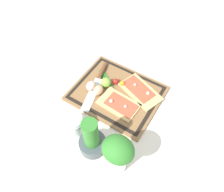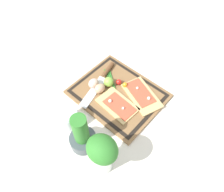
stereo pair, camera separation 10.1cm
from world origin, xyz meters
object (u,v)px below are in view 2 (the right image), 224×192
Objects in this scene: pizza_slice_near at (141,95)px; egg_pink at (94,83)px; lime at (109,82)px; herb_glass at (103,153)px; egg_brown at (100,88)px; sauce_jar at (69,118)px; cherry_tomato_yellow at (125,85)px; knife at (103,77)px; cherry_tomato_red at (119,82)px; herb_pot at (82,136)px; pizza_slice_far at (118,105)px.

egg_pink reaches higher than pizza_slice_near.
egg_pink is 1.13× the size of lime.
egg_brown is at bearing -44.03° from herb_glass.
herb_glass is (-0.24, 0.04, 0.09)m from sauce_jar.
egg_brown is at bearing -86.62° from sauce_jar.
cherry_tomato_yellow is (-0.07, -0.10, -0.01)m from egg_brown.
sauce_jar is at bearing 104.97° from egg_pink.
cherry_tomato_yellow is at bearing -144.24° from lime.
knife is at bearing 10.71° from pizza_slice_near.
cherry_tomato_yellow is (-0.03, -0.01, -0.00)m from cherry_tomato_red.
pizza_slice_near is 1.10× the size of herb_glass.
knife is at bearing 14.28° from cherry_tomato_yellow.
cherry_tomato_red is 0.41m from herb_glass.
herb_pot is (-0.09, 0.33, 0.04)m from cherry_tomato_red.
cherry_tomato_yellow is at bearing -79.92° from herb_pot.
cherry_tomato_yellow is at bearing -124.12° from egg_brown.
cherry_tomato_red is (-0.04, -0.10, -0.01)m from egg_brown.
egg_pink is at bearing 48.22° from cherry_tomato_red.
pizza_slice_far is 0.16m from egg_pink.
lime is (0.16, 0.06, 0.02)m from pizza_slice_near.
pizza_slice_far is 0.29m from herb_glass.
pizza_slice_near is 0.10m from cherry_tomato_yellow.
cherry_tomato_yellow is (-0.12, -0.03, 0.00)m from knife.
pizza_slice_near is at bearing -95.66° from herb_pot.
lime is at bearing -95.87° from egg_brown.
egg_pink is at bearing -3.11° from pizza_slice_far.
lime is 0.08m from cherry_tomato_yellow.
herb_glass reaches higher than sauce_jar.
herb_glass is (-0.09, 0.36, 0.10)m from pizza_slice_near.
cherry_tomato_yellow is at bearing -62.25° from herb_glass.
lime is (-0.01, -0.06, 0.00)m from egg_brown.
herb_glass is (-0.25, 0.24, 0.09)m from egg_brown.
cherry_tomato_red is at bearing -111.69° from egg_brown.
cherry_tomato_red is (0.13, 0.02, 0.01)m from pizza_slice_near.
knife is at bearing -60.21° from herb_pot.
cherry_tomato_red is at bearing -94.86° from sauce_jar.
herb_pot reaches higher than egg_brown.
pizza_slice_near is 0.35m from herb_pot.
pizza_slice_near is 0.77× the size of knife.
pizza_slice_near is 0.36m from sauce_jar.
egg_brown reaches higher than pizza_slice_near.
egg_brown is 0.36m from herb_glass.
knife is at bearing -88.40° from egg_pink.
egg_brown is (-0.05, 0.07, 0.01)m from knife.
herb_glass is at bearing 171.10° from sauce_jar.
herb_glass reaches higher than knife.
pizza_slice_far is 0.95× the size of herb_pot.
egg_brown is 1.97× the size of cherry_tomato_red.
herb_glass reaches higher than egg_pink.
cherry_tomato_yellow is (0.05, -0.11, 0.01)m from pizza_slice_far.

